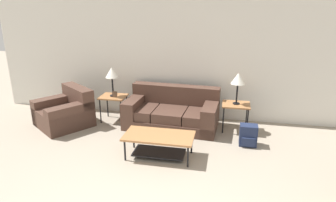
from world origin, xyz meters
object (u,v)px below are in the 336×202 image
at_px(couch, 172,113).
at_px(armchair, 65,113).
at_px(backpack, 248,135).
at_px(table_lamp_right, 238,79).
at_px(table_lamp_left, 112,73).
at_px(side_table_left, 113,99).
at_px(coffee_table, 159,141).
at_px(side_table_right, 236,107).

bearing_deg(couch, armchair, -169.58).
bearing_deg(backpack, table_lamp_right, 109.91).
bearing_deg(backpack, armchair, 176.83).
distance_m(table_lamp_right, backpack, 1.13).
bearing_deg(couch, backpack, -21.93).
xyz_separation_m(table_lamp_left, backpack, (2.88, -0.66, -0.89)).
height_order(armchair, side_table_left, armchair).
xyz_separation_m(table_lamp_left, table_lamp_right, (2.65, 0.00, 0.00)).
relative_size(armchair, backpack, 3.47).
bearing_deg(coffee_table, table_lamp_left, 134.00).
bearing_deg(side_table_left, side_table_right, 0.00).
distance_m(armchair, table_lamp_left, 1.31).
bearing_deg(armchair, side_table_left, 25.46).
bearing_deg(coffee_table, table_lamp_right, 47.66).
bearing_deg(table_lamp_left, couch, -1.27).
xyz_separation_m(side_table_left, table_lamp_right, (2.65, -0.00, 0.57)).
distance_m(side_table_left, side_table_right, 2.65).
distance_m(coffee_table, table_lamp_right, 2.06).
distance_m(side_table_right, table_lamp_right, 0.57).
distance_m(side_table_right, backpack, 0.77).
xyz_separation_m(couch, table_lamp_left, (-1.33, 0.03, 0.80)).
relative_size(side_table_right, table_lamp_left, 0.90).
bearing_deg(armchair, table_lamp_left, 25.46).
distance_m(armchair, coffee_table, 2.49).
height_order(armchair, backpack, armchair).
relative_size(side_table_left, table_lamp_left, 0.90).
xyz_separation_m(couch, table_lamp_right, (1.32, 0.03, 0.80)).
relative_size(couch, table_lamp_left, 3.09).
xyz_separation_m(couch, backpack, (1.56, -0.63, -0.09)).
height_order(couch, side_table_right, couch).
bearing_deg(table_lamp_left, table_lamp_right, 0.00).
bearing_deg(couch, table_lamp_left, 178.73).
height_order(coffee_table, table_lamp_right, table_lamp_right).
height_order(armchair, coffee_table, armchair).
bearing_deg(side_table_right, armchair, -172.91).
bearing_deg(side_table_right, table_lamp_right, -95.71).
xyz_separation_m(couch, armchair, (-2.26, -0.42, -0.01)).
bearing_deg(backpack, coffee_table, -153.68).
xyz_separation_m(side_table_left, backpack, (2.88, -0.66, -0.32)).
bearing_deg(table_lamp_left, side_table_left, 101.31).
relative_size(coffee_table, table_lamp_right, 1.84).
distance_m(table_lamp_left, table_lamp_right, 2.65).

